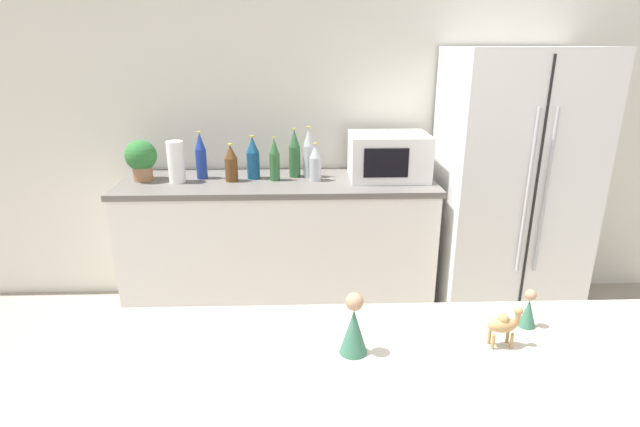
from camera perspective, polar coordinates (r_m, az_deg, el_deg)
The scene contains 16 objects.
wall_back at distance 3.37m, azimuth 0.01°, elevation 11.36°, with size 8.00×0.06×2.55m.
back_counter at distance 3.27m, azimuth -4.59°, elevation -3.86°, with size 1.95×0.63×0.91m.
refrigerator at distance 3.33m, azimuth 20.79°, elevation 2.55°, with size 0.83×0.71×1.70m.
potted_plant at distance 3.25m, azimuth -19.76°, elevation 5.98°, with size 0.19×0.19×0.25m.
paper_towel_roll at distance 3.15m, azimuth -16.14°, elevation 5.68°, with size 0.10×0.10×0.25m.
microwave at distance 3.15m, azimuth 7.82°, elevation 6.50°, with size 0.48×0.37×0.28m.
back_bottle_0 at distance 3.15m, azimuth -1.29°, elevation 6.92°, with size 0.07×0.07×0.32m.
back_bottle_1 at distance 3.09m, azimuth -5.22°, elevation 6.12°, with size 0.06×0.06×0.27m.
back_bottle_2 at distance 3.10m, azimuth -10.13°, elevation 5.65°, with size 0.08×0.08×0.23m.
back_bottle_3 at distance 3.07m, azimuth -0.54°, elevation 5.81°, with size 0.07×0.07×0.23m.
back_bottle_4 at distance 3.16m, azimuth -2.92°, elevation 6.83°, with size 0.07×0.07×0.31m.
back_bottle_5 at distance 3.14m, azimuth -7.66°, elevation 6.27°, with size 0.08×0.08×0.27m.
back_bottle_6 at distance 3.20m, azimuth -13.46°, elevation 6.39°, with size 0.07×0.07×0.30m.
camel_figurine at distance 1.43m, azimuth 20.27°, elevation -11.75°, with size 0.09×0.05×0.11m.
wise_man_figurine_blue at distance 1.56m, azimuth 22.71°, elevation -10.21°, with size 0.05×0.05×0.12m.
wise_man_figurine_crimson at distance 1.32m, azimuth 3.88°, elevation -12.88°, with size 0.07×0.07×0.17m.
Camera 1 is at (-0.11, -0.61, 1.72)m, focal length 28.00 mm.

